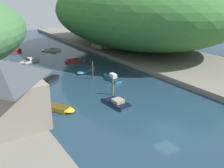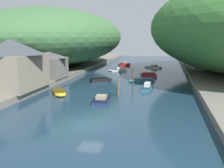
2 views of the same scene
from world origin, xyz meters
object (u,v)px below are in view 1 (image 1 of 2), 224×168
at_px(boat_yellow_tender, 71,61).
at_px(boat_near_quay, 28,61).
at_px(boat_moored_right, 52,79).
at_px(boat_mid_channel, 115,102).
at_px(channel_buoy_near, 84,62).
at_px(boat_red_skiff, 51,50).
at_px(right_bank_cottage, 102,39).
at_px(waterfront_building, 1,91).
at_px(person_on_quay, 16,107).
at_px(boat_far_right_bank, 13,50).
at_px(boat_small_dinghy, 59,108).
at_px(boat_white_cruiser, 85,70).
at_px(boat_cabin_cruiser, 111,77).

distance_m(boat_yellow_tender, boat_near_quay, 10.13).
height_order(boat_moored_right, boat_mid_channel, boat_mid_channel).
xyz_separation_m(boat_yellow_tender, channel_buoy_near, (2.10, -2.93, 0.04)).
bearing_deg(boat_near_quay, channel_buoy_near, -145.86).
bearing_deg(boat_red_skiff, right_bank_cottage, -95.40).
relative_size(waterfront_building, person_on_quay, 6.05).
bearing_deg(boat_red_skiff, boat_far_right_bank, 88.85).
xyz_separation_m(boat_red_skiff, boat_mid_channel, (-4.86, -40.21, 0.01)).
relative_size(waterfront_building, channel_buoy_near, 11.44).
bearing_deg(boat_small_dinghy, boat_yellow_tender, -150.85).
bearing_deg(channel_buoy_near, boat_white_cruiser, -115.85).
relative_size(boat_small_dinghy, boat_red_skiff, 0.96).
bearing_deg(boat_near_quay, boat_red_skiff, -61.65).
xyz_separation_m(boat_small_dinghy, channel_buoy_near, (14.35, 20.22, 0.06)).
height_order(waterfront_building, channel_buoy_near, waterfront_building).
xyz_separation_m(right_bank_cottage, boat_yellow_tender, (-13.10, -7.11, -2.83)).
distance_m(boat_red_skiff, boat_white_cruiser, 23.45).
bearing_deg(boat_far_right_bank, boat_mid_channel, -175.21).
relative_size(right_bank_cottage, boat_small_dinghy, 1.18).
bearing_deg(boat_small_dinghy, channel_buoy_near, -158.32).
xyz_separation_m(boat_small_dinghy, boat_far_right_bank, (3.37, 42.17, 0.16)).
bearing_deg(waterfront_building, boat_red_skiff, 63.04).
relative_size(boat_red_skiff, person_on_quay, 3.24).
bearing_deg(boat_white_cruiser, waterfront_building, 97.73).
bearing_deg(waterfront_building, boat_cabin_cruiser, 22.61).
xyz_separation_m(boat_mid_channel, person_on_quay, (-13.38, 2.71, 1.63)).
height_order(boat_far_right_bank, boat_mid_channel, boat_far_right_bank).
height_order(right_bank_cottage, boat_cabin_cruiser, right_bank_cottage).
distance_m(boat_yellow_tender, boat_cabin_cruiser, 15.90).
bearing_deg(boat_moored_right, boat_white_cruiser, 63.78).
height_order(right_bank_cottage, boat_red_skiff, right_bank_cottage).
xyz_separation_m(waterfront_building, boat_moored_right, (10.96, 14.11, -4.62)).
bearing_deg(boat_mid_channel, boat_cabin_cruiser, 55.70).
bearing_deg(boat_far_right_bank, right_bank_cottage, -119.28).
bearing_deg(boat_near_quay, boat_yellow_tender, -140.39).
bearing_deg(boat_red_skiff, boat_near_quay, 160.22).
distance_m(boat_near_quay, channel_buoy_near, 13.55).
bearing_deg(channel_buoy_near, waterfront_building, -135.01).
relative_size(boat_moored_right, boat_yellow_tender, 1.23).
xyz_separation_m(boat_far_right_bank, boat_near_quay, (0.42, -13.46, -0.15)).
bearing_deg(channel_buoy_near, boat_small_dinghy, -125.37).
height_order(boat_small_dinghy, boat_white_cruiser, boat_small_dinghy).
relative_size(boat_moored_right, boat_small_dinghy, 0.87).
distance_m(boat_moored_right, channel_buoy_near, 12.97).
bearing_deg(boat_cabin_cruiser, boat_moored_right, 156.32).
height_order(boat_yellow_tender, person_on_quay, person_on_quay).
xyz_separation_m(boat_moored_right, boat_white_cruiser, (7.72, 1.49, -0.07)).
bearing_deg(boat_far_right_bank, boat_cabin_cruiser, -164.58).
bearing_deg(boat_red_skiff, waterfront_building, 177.85).
bearing_deg(boat_far_right_bank, boat_white_cruiser, -164.67).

